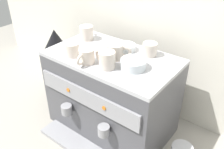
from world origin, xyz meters
TOP-DOWN VIEW (x-y plane):
  - ground_plane at (0.00, 0.00)m, footprint 4.00×4.00m
  - tiled_backsplash_wall at (0.00, 0.32)m, footprint 2.80×0.03m
  - espresso_machine at (0.00, -0.00)m, footprint 0.65×0.50m
  - ceramic_cup_0 at (0.03, -0.01)m, footprint 0.11×0.09m
  - ceramic_cup_1 at (-0.16, -0.12)m, footprint 0.08×0.09m
  - ceramic_cup_2 at (0.14, 0.12)m, footprint 0.09×0.09m
  - ceramic_cup_3 at (0.05, -0.10)m, footprint 0.12×0.07m
  - ceramic_cup_4 at (-0.05, -0.13)m, footprint 0.07×0.11m
  - ceramic_cup_5 at (-0.24, 0.08)m, footprint 0.08×0.11m
  - ceramic_bowl_0 at (0.15, -0.04)m, footprint 0.12×0.12m
  - ceramic_bowl_1 at (0.02, 0.09)m, footprint 0.10×0.10m
  - coffee_grinder at (-0.50, 0.05)m, footprint 0.16×0.16m

SIDE VIEW (x-z plane):
  - ground_plane at x=0.00m, z-range 0.00..0.00m
  - espresso_machine at x=0.00m, z-range 0.00..0.45m
  - coffee_grinder at x=-0.50m, z-range 0.00..0.46m
  - ceramic_bowl_1 at x=0.02m, z-range 0.45..0.49m
  - ceramic_bowl_0 at x=0.15m, z-range 0.45..0.49m
  - ceramic_cup_2 at x=0.14m, z-range 0.45..0.52m
  - ceramic_cup_1 at x=-0.16m, z-range 0.45..0.52m
  - ceramic_cup_4 at x=-0.05m, z-range 0.45..0.52m
  - ceramic_cup_0 at x=0.03m, z-range 0.45..0.53m
  - ceramic_cup_5 at x=-0.24m, z-range 0.45..0.53m
  - ceramic_cup_3 at x=0.05m, z-range 0.45..0.53m
  - tiled_backsplash_wall at x=0.00m, z-range 0.00..1.04m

